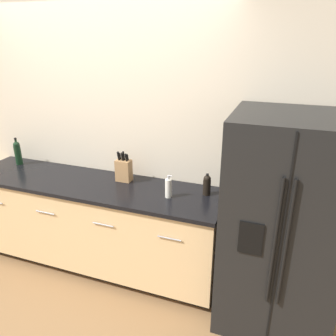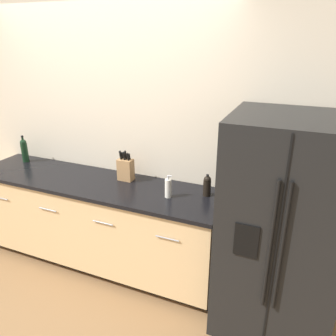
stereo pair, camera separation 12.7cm
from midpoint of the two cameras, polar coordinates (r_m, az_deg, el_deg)
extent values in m
plane|color=olive|center=(3.26, -17.44, -21.63)|extent=(14.00, 14.00, 0.00)
cube|color=beige|center=(3.33, -8.99, 6.00)|extent=(10.00, 0.05, 2.60)
cube|color=black|center=(3.65, -10.34, -14.61)|extent=(2.47, 0.54, 0.09)
cube|color=#E0B77F|center=(3.38, -11.22, -8.90)|extent=(2.51, 0.62, 0.80)
cube|color=black|center=(3.18, -11.88, -2.54)|extent=(2.53, 0.64, 0.03)
cylinder|color=#99999E|center=(3.64, -26.34, -4.72)|extent=(0.20, 0.01, 0.01)
cylinder|color=#99999E|center=(3.23, -19.16, -6.87)|extent=(0.20, 0.01, 0.01)
cylinder|color=#99999E|center=(2.90, -10.04, -9.41)|extent=(0.20, 0.01, 0.01)
cylinder|color=#99999E|center=(2.66, 1.26, -12.19)|extent=(0.20, 0.01, 0.01)
cube|color=black|center=(2.66, 20.28, -9.86)|extent=(0.84, 0.77, 1.72)
cube|color=black|center=(2.33, 19.60, -14.62)|extent=(0.01, 0.01, 1.68)
cylinder|color=black|center=(2.27, 18.95, -12.93)|extent=(0.02, 0.02, 0.94)
cylinder|color=black|center=(2.27, 20.75, -13.19)|extent=(0.02, 0.02, 0.94)
cube|color=black|center=(2.29, 15.05, -12.16)|extent=(0.16, 0.01, 0.24)
cube|color=#A87A4C|center=(3.12, -6.22, -0.31)|extent=(0.14, 0.09, 0.21)
cylinder|color=black|center=(3.10, -6.83, 2.20)|extent=(0.01, 0.03, 0.07)
cylinder|color=black|center=(3.07, -7.10, 2.22)|extent=(0.02, 0.04, 0.09)
cylinder|color=black|center=(3.08, -6.21, 2.29)|extent=(0.02, 0.03, 0.09)
cylinder|color=black|center=(3.06, -6.46, 2.08)|extent=(0.02, 0.04, 0.08)
cylinder|color=black|center=(3.06, -5.56, 1.98)|extent=(0.02, 0.03, 0.06)
cylinder|color=black|center=(3.04, -5.81, 1.95)|extent=(0.02, 0.03, 0.08)
cylinder|color=black|center=(3.87, -22.81, 2.49)|extent=(0.07, 0.07, 0.21)
sphere|color=black|center=(3.84, -23.06, 4.10)|extent=(0.07, 0.07, 0.07)
cylinder|color=black|center=(3.83, -23.11, 4.43)|extent=(0.02, 0.02, 0.07)
cylinder|color=black|center=(3.82, -23.20, 5.06)|extent=(0.03, 0.03, 0.02)
cylinder|color=silver|center=(2.77, 1.35, -3.56)|extent=(0.06, 0.06, 0.16)
cylinder|color=#B2B2B5|center=(2.73, 1.37, -1.67)|extent=(0.02, 0.02, 0.04)
cylinder|color=#B2B2B5|center=(2.72, 1.70, -1.39)|extent=(0.03, 0.01, 0.01)
cylinder|color=black|center=(2.84, 8.09, -3.50)|extent=(0.07, 0.07, 0.14)
sphere|color=black|center=(2.80, 8.18, -2.02)|extent=(0.06, 0.06, 0.06)
cylinder|color=black|center=(2.80, 8.19, -1.81)|extent=(0.02, 0.02, 0.05)
cylinder|color=black|center=(2.79, 8.22, -1.26)|extent=(0.02, 0.02, 0.01)
camera|label=1|loc=(0.06, -88.67, 0.53)|focal=35.00mm
camera|label=2|loc=(0.06, 91.33, -0.53)|focal=35.00mm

